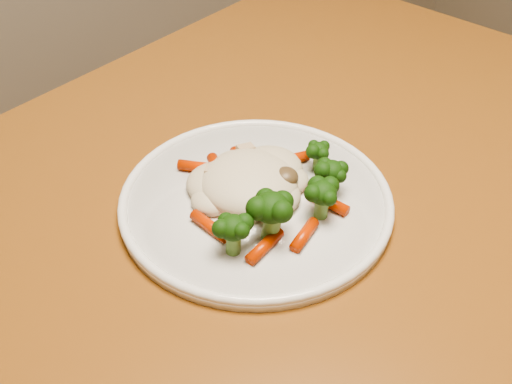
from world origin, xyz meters
TOP-DOWN VIEW (x-y plane):
  - dining_table at (-0.19, 0.11)m, footprint 1.50×1.22m
  - plate at (-0.12, 0.21)m, footprint 0.28×0.28m
  - meal at (-0.11, 0.20)m, footprint 0.18×0.18m

SIDE VIEW (x-z plane):
  - dining_table at x=-0.19m, z-range 0.29..1.04m
  - plate at x=-0.12m, z-range 0.75..0.76m
  - meal at x=-0.11m, z-range 0.76..0.81m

